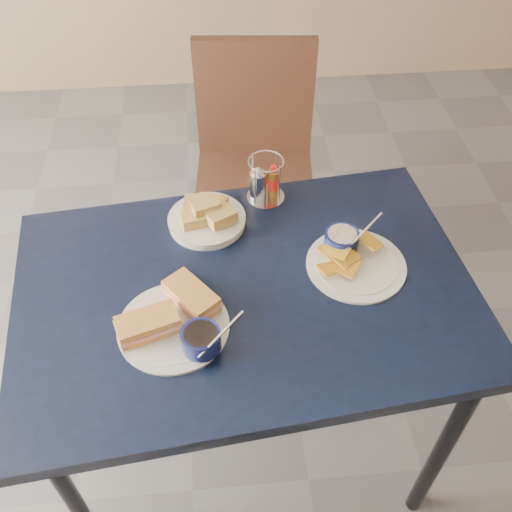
{
  "coord_description": "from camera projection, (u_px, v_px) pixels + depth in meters",
  "views": [
    {
      "loc": [
        0.14,
        -0.71,
        1.84
      ],
      "look_at": [
        0.23,
        0.24,
        0.82
      ],
      "focal_mm": 40.0,
      "sensor_mm": 36.0,
      "label": 1
    }
  ],
  "objects": [
    {
      "name": "ground",
      "position": [
        192.0,
        490.0,
        1.82
      ],
      "size": [
        6.0,
        6.0,
        0.0
      ],
      "primitive_type": "plane",
      "color": "#56555B",
      "rests_on": "ground"
    },
    {
      "name": "dining_table",
      "position": [
        246.0,
        305.0,
        1.47
      ],
      "size": [
        1.21,
        0.87,
        0.75
      ],
      "color": "black",
      "rests_on": "ground"
    },
    {
      "name": "chair_far",
      "position": [
        253.0,
        151.0,
        2.17
      ],
      "size": [
        0.47,
        0.46,
        0.93
      ],
      "color": "black",
      "rests_on": "ground"
    },
    {
      "name": "sandwich_plate",
      "position": [
        177.0,
        321.0,
        1.32
      ],
      "size": [
        0.3,
        0.28,
        0.12
      ],
      "color": "white",
      "rests_on": "dining_table"
    },
    {
      "name": "plantain_plate",
      "position": [
        350.0,
        255.0,
        1.47
      ],
      "size": [
        0.26,
        0.26,
        0.12
      ],
      "color": "white",
      "rests_on": "dining_table"
    },
    {
      "name": "bread_basket",
      "position": [
        207.0,
        217.0,
        1.56
      ],
      "size": [
        0.21,
        0.21,
        0.08
      ],
      "color": "white",
      "rests_on": "dining_table"
    },
    {
      "name": "condiment_caddy",
      "position": [
        264.0,
        183.0,
        1.61
      ],
      "size": [
        0.11,
        0.11,
        0.14
      ],
      "color": "silver",
      "rests_on": "dining_table"
    }
  ]
}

